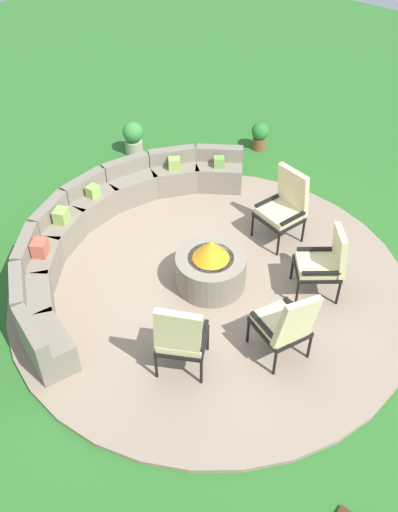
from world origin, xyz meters
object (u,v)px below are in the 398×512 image
(lounge_chair_front_left, at_px, (180,337))
(fire_pit, at_px, (211,267))
(potted_plant_1, at_px, (133,137))
(curved_stone_bench, at_px, (105,227))
(lounge_chair_back_right, at_px, (285,205))
(lounge_chair_back_left, at_px, (325,261))
(potted_plant_2, at_px, (260,135))
(lounge_chair_front_right, at_px, (286,324))

(lounge_chair_front_left, bearing_deg, fire_pit, 84.94)
(potted_plant_1, bearing_deg, curved_stone_bench, -145.27)
(lounge_chair_front_left, bearing_deg, lounge_chair_back_right, 68.75)
(lounge_chair_back_left, bearing_deg, fire_pit, 84.00)
(lounge_chair_back_left, relative_size, potted_plant_1, 1.67)
(lounge_chair_back_left, height_order, potted_plant_1, lounge_chair_back_left)
(lounge_chair_back_right, distance_m, potted_plant_1, 3.44)
(fire_pit, height_order, lounge_chair_front_left, lounge_chair_front_left)
(lounge_chair_front_left, height_order, potted_plant_1, lounge_chair_front_left)
(lounge_chair_back_right, xyz_separation_m, potted_plant_2, (1.94, 1.73, -0.35))
(lounge_chair_front_right, bearing_deg, curved_stone_bench, 108.56)
(curved_stone_bench, xyz_separation_m, potted_plant_2, (3.66, -0.21, -0.05))
(potted_plant_1, height_order, potted_plant_2, potted_plant_1)
(fire_pit, xyz_separation_m, lounge_chair_back_left, (0.81, -1.22, 0.24))
(lounge_chair_front_left, relative_size, lounge_chair_back_right, 1.02)
(lounge_chair_back_right, bearing_deg, potted_plant_2, -34.75)
(lounge_chair_front_left, height_order, potted_plant_2, lounge_chair_front_left)
(curved_stone_bench, relative_size, lounge_chair_front_left, 4.19)
(lounge_chair_back_left, bearing_deg, lounge_chair_back_right, 18.01)
(lounge_chair_front_right, distance_m, lounge_chair_back_right, 2.24)
(lounge_chair_front_left, relative_size, lounge_chair_back_left, 1.13)
(lounge_chair_back_right, bearing_deg, lounge_chair_front_left, 112.12)
(lounge_chair_back_left, xyz_separation_m, potted_plant_2, (2.60, 2.75, -0.31))
(curved_stone_bench, xyz_separation_m, lounge_chair_back_right, (1.72, -1.94, 0.30))
(lounge_chair_back_right, height_order, potted_plant_2, lounge_chair_back_right)
(curved_stone_bench, bearing_deg, fire_pit, -81.64)
(potted_plant_1, bearing_deg, lounge_chair_front_right, -116.20)
(lounge_chair_back_right, bearing_deg, curved_stone_bench, 55.18)
(lounge_chair_front_left, distance_m, potted_plant_2, 5.23)
(curved_stone_bench, bearing_deg, lounge_chair_front_right, -92.98)
(lounge_chair_back_left, distance_m, lounge_chair_back_right, 1.22)
(lounge_chair_back_right, bearing_deg, lounge_chair_front_right, 136.51)
(potted_plant_2, bearing_deg, curved_stone_bench, 176.68)
(fire_pit, relative_size, lounge_chair_front_right, 0.87)
(lounge_chair_front_left, relative_size, lounge_chair_front_right, 1.05)
(fire_pit, bearing_deg, curved_stone_bench, 98.36)
(potted_plant_1, bearing_deg, lounge_chair_back_left, -103.21)
(lounge_chair_back_left, bearing_deg, potted_plant_1, 37.19)
(curved_stone_bench, xyz_separation_m, lounge_chair_front_right, (-0.16, -3.16, 0.27))
(lounge_chair_back_right, height_order, potted_plant_1, lounge_chair_back_right)
(lounge_chair_front_left, bearing_deg, potted_plant_1, 110.36)
(fire_pit, distance_m, lounge_chair_front_right, 1.50)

